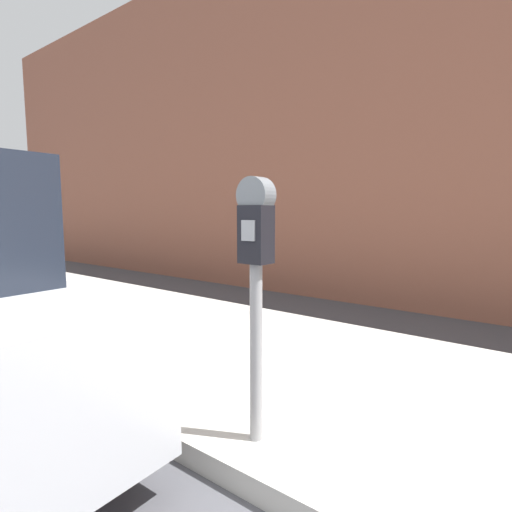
% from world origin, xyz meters
% --- Properties ---
extents(sidewalk, '(24.00, 2.80, 0.14)m').
position_xyz_m(sidewalk, '(0.00, 2.20, 0.07)').
color(sidewalk, '#ADAAA3').
rests_on(sidewalk, ground_plane).
extents(building_facade, '(24.00, 0.30, 6.12)m').
position_xyz_m(building_facade, '(0.00, 5.33, 3.06)').
color(building_facade, '#935642').
rests_on(building_facade, ground_plane).
extents(parking_meter, '(0.20, 0.14, 1.48)m').
position_xyz_m(parking_meter, '(0.22, 1.08, 1.16)').
color(parking_meter, gray).
rests_on(parking_meter, sidewalk).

